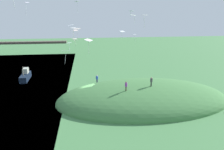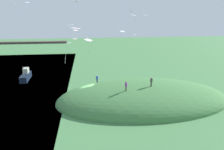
% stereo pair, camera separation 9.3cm
% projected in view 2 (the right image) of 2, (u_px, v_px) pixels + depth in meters
% --- Properties ---
extents(ground_plane, '(160.00, 160.00, 0.00)m').
position_uv_depth(ground_plane, '(88.00, 97.00, 41.38)').
color(ground_plane, '#457C47').
extents(grass_hill, '(30.75, 17.00, 6.34)m').
position_uv_depth(grass_hill, '(143.00, 100.00, 39.85)').
color(grass_hill, '#437940').
rests_on(grass_hill, ground_plane).
extents(boat_on_lake, '(1.74, 5.69, 3.47)m').
position_uv_depth(boat_on_lake, '(26.00, 76.00, 50.82)').
color(boat_on_lake, '#142032').
rests_on(boat_on_lake, lake_water).
extents(person_near_shore, '(0.48, 0.48, 1.64)m').
position_uv_depth(person_near_shore, '(151.00, 81.00, 37.42)').
color(person_near_shore, '#2F302F').
rests_on(person_near_shore, grass_hill).
extents(person_on_hilltop, '(0.62, 0.62, 1.61)m').
position_uv_depth(person_on_hilltop, '(97.00, 78.00, 44.12)').
color(person_on_hilltop, '#252944').
rests_on(person_on_hilltop, grass_hill).
extents(person_with_child, '(0.54, 0.54, 1.59)m').
position_uv_depth(person_with_child, '(126.00, 85.00, 35.95)').
color(person_with_child, '#53523C').
rests_on(person_with_child, grass_hill).
extents(kite_0, '(0.94, 0.84, 1.73)m').
position_uv_depth(kite_0, '(73.00, 29.00, 28.54)').
color(kite_0, white).
extents(kite_1, '(1.09, 1.08, 1.47)m').
position_uv_depth(kite_1, '(131.00, 11.00, 41.67)').
color(kite_1, white).
extents(kite_2, '(0.84, 0.84, 1.59)m').
position_uv_depth(kite_2, '(135.00, 35.00, 42.82)').
color(kite_2, white).
extents(kite_3, '(1.18, 0.85, 1.91)m').
position_uv_depth(kite_3, '(65.00, 51.00, 31.36)').
color(kite_3, silver).
extents(kite_4, '(0.84, 0.83, 2.03)m').
position_uv_depth(kite_4, '(27.00, 4.00, 34.72)').
color(kite_4, white).
extents(kite_5, '(0.84, 0.82, 1.75)m').
position_uv_depth(kite_5, '(75.00, 31.00, 32.13)').
color(kite_5, '#F6D9D0').
extents(kite_6, '(1.01, 1.14, 2.25)m').
position_uv_depth(kite_6, '(77.00, 2.00, 42.64)').
color(kite_6, white).
extents(kite_7, '(1.04, 0.91, 1.48)m').
position_uv_depth(kite_7, '(75.00, 39.00, 43.09)').
color(kite_7, '#F4DED3').
extents(kite_8, '(1.23, 1.15, 1.56)m').
position_uv_depth(kite_8, '(122.00, 32.00, 43.62)').
color(kite_8, white).
extents(kite_9, '(1.15, 1.32, 1.87)m').
position_uv_depth(kite_9, '(88.00, 41.00, 27.39)').
color(kite_9, white).
extents(kite_10, '(1.08, 1.32, 1.34)m').
position_uv_depth(kite_10, '(133.00, 15.00, 36.65)').
color(kite_10, silver).
extents(kite_12, '(1.09, 1.13, 2.07)m').
position_uv_depth(kite_12, '(145.00, 16.00, 35.14)').
color(kite_12, white).
extents(kite_13, '(1.00, 1.09, 1.72)m').
position_uv_depth(kite_13, '(69.00, 43.00, 36.81)').
color(kite_13, white).
extents(kite_14, '(1.35, 1.26, 2.14)m').
position_uv_depth(kite_14, '(77.00, 29.00, 36.46)').
color(kite_14, silver).
extents(kite_15, '(0.80, 1.15, 1.21)m').
position_uv_depth(kite_15, '(70.00, 25.00, 33.37)').
color(kite_15, white).
extents(mooring_post, '(0.14, 0.14, 0.93)m').
position_uv_depth(mooring_post, '(67.00, 96.00, 40.43)').
color(mooring_post, brown).
rests_on(mooring_post, ground_plane).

